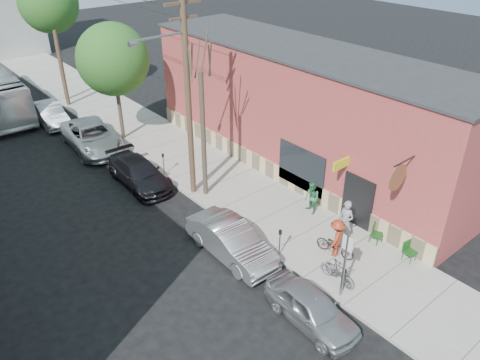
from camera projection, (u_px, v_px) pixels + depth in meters
ground at (232, 276)px, 18.74m from camera, size 120.00×120.00×0.00m
sidewalk at (172, 150)px, 28.37m from camera, size 4.50×58.00×0.15m
cafe_building at (302, 110)px, 25.40m from camera, size 6.60×20.20×6.61m
sign_post at (345, 260)px, 16.76m from camera, size 0.07×0.45×2.80m
parking_meter_near at (280, 238)px, 19.25m from camera, size 0.14×0.14×1.24m
parking_meter_far at (163, 161)px, 25.25m from camera, size 0.14×0.14×1.24m
utility_pole_near at (187, 93)px, 21.47m from camera, size 3.57×0.28×10.00m
utility_pole_far at (55, 33)px, 32.29m from camera, size 1.80×0.28×10.00m
tree_bare at (203, 137)px, 22.35m from camera, size 0.24×0.24×6.34m
tree_leafy_mid at (113, 60)px, 27.31m from camera, size 4.25×4.25×7.13m
tree_leafy_far at (48, 4)px, 32.39m from camera, size 4.08×4.08×9.02m
patio_chair_a at (377, 234)px, 20.16m from camera, size 0.66×0.66×0.88m
patio_chair_b at (410, 252)px, 19.11m from camera, size 0.56×0.56×0.88m
patron_grey at (346, 221)px, 20.08m from camera, size 0.49×0.72×1.94m
patron_green at (312, 198)px, 22.00m from camera, size 0.78×0.91×1.61m
cyclist at (336, 238)px, 19.25m from camera, size 1.23×0.92×1.70m
cyclist_bike at (335, 246)px, 19.45m from camera, size 0.95×1.80×0.90m
parked_bike_a at (339, 272)px, 18.02m from camera, size 0.56×1.53×0.90m
parked_bike_b at (337, 273)px, 18.02m from camera, size 0.57×1.64×0.86m
car_0 at (311, 308)px, 16.34m from camera, size 1.71×3.87×1.29m
car_1 at (231, 241)px, 19.50m from camera, size 1.63×4.57×1.50m
car_2 at (139, 173)px, 24.65m from camera, size 2.06×4.78×1.37m
car_3 at (93, 137)px, 28.38m from camera, size 3.09×5.85×1.57m
car_4 at (50, 114)px, 31.77m from camera, size 1.85×4.49×1.45m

